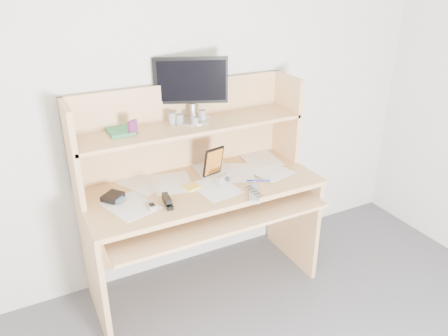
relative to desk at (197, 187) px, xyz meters
name	(u,v)px	position (x,y,z in m)	size (l,w,h in m)	color
back_wall	(178,90)	(0.00, 0.24, 0.56)	(3.60, 0.04, 2.50)	silver
desk	(197,187)	(0.00, 0.00, 0.00)	(1.40, 0.70, 1.30)	tan
paper_clutter	(202,184)	(0.00, -0.08, 0.06)	(1.32, 0.54, 0.01)	silver
keyboard	(209,201)	(0.02, -0.14, -0.03)	(0.51, 0.27, 0.03)	black
tv_remote	(254,193)	(0.20, -0.34, 0.07)	(0.06, 0.20, 0.02)	gray
flip_phone	(151,205)	(-0.36, -0.20, 0.07)	(0.04, 0.08, 0.02)	#AEAEB0
stapler	(168,200)	(-0.27, -0.21, 0.08)	(0.04, 0.14, 0.04)	black
wallet	(113,197)	(-0.52, -0.02, 0.08)	(0.11, 0.09, 0.03)	black
sticky_note_pad	(191,187)	(-0.07, -0.09, 0.06)	(0.08, 0.08, 0.01)	#FFE743
digital_camera	(223,179)	(0.12, -0.12, 0.09)	(0.08, 0.03, 0.05)	#B4B4B6
game_case	(213,162)	(0.11, -0.01, 0.16)	(0.13, 0.01, 0.19)	black
blue_pen	(258,180)	(0.32, -0.20, 0.07)	(0.01, 0.01, 0.14)	#1723AD
card_box	(133,128)	(-0.35, 0.06, 0.43)	(0.06, 0.02, 0.08)	maroon
shelf_book	(120,131)	(-0.40, 0.13, 0.40)	(0.13, 0.19, 0.02)	#2F7646
chip_stack_a	(180,119)	(-0.06, 0.10, 0.42)	(0.04, 0.04, 0.06)	black
chip_stack_b	(172,119)	(-0.10, 0.12, 0.42)	(0.05, 0.05, 0.07)	silver
chip_stack_c	(195,122)	(0.02, 0.03, 0.41)	(0.04, 0.04, 0.05)	black
chip_stack_d	(202,116)	(0.08, 0.08, 0.42)	(0.04, 0.04, 0.07)	white
monitor	(191,87)	(0.04, 0.14, 0.59)	(0.41, 0.23, 0.38)	silver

